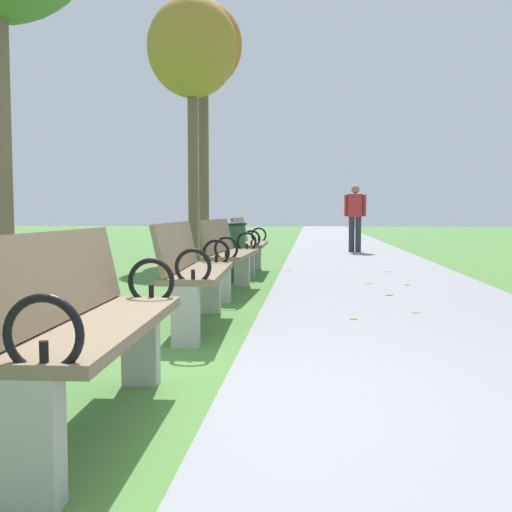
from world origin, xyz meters
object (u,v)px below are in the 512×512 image
object	(u,v)px
park_bench_1	(88,324)
trash_bin	(230,252)
park_bench_2	(193,271)
park_bench_4	(248,244)
tree_3	(192,50)
tree_4	(203,49)
park_bench_3	(228,254)
pedestrian_walking	(355,215)

from	to	relation	value
park_bench_1	trash_bin	distance (m)	5.95
park_bench_2	park_bench_4	xyz separation A→B (m)	(-0.00, 4.62, 0.00)
park_bench_2	tree_3	xyz separation A→B (m)	(-1.43, 7.38, 3.78)
park_bench_2	park_bench_4	size ratio (longest dim) A/B	1.01
park_bench_1	tree_4	distance (m)	12.12
park_bench_2	tree_4	world-z (taller)	tree_4
tree_4	trash_bin	world-z (taller)	tree_4
park_bench_1	tree_3	world-z (taller)	tree_3
park_bench_2	tree_4	distance (m)	9.87
park_bench_1	park_bench_3	world-z (taller)	same
tree_3	tree_4	world-z (taller)	tree_4
pedestrian_walking	trash_bin	world-z (taller)	pedestrian_walking
tree_4	pedestrian_walking	bearing A→B (deg)	17.20
park_bench_2	tree_4	bearing A→B (deg)	99.39
park_bench_3	tree_4	xyz separation A→B (m)	(-1.46, 6.60, 4.18)
pedestrian_walking	trash_bin	bearing A→B (deg)	-109.05
park_bench_1	park_bench_3	xyz separation A→B (m)	(0.00, 4.68, 0.00)
park_bench_2	park_bench_3	bearing A→B (deg)	90.00
tree_3	pedestrian_walking	bearing A→B (deg)	35.89
park_bench_2	tree_3	bearing A→B (deg)	100.93
park_bench_4	park_bench_1	bearing A→B (deg)	-90.00
tree_3	tree_4	bearing A→B (deg)	91.31
park_bench_1	trash_bin	bearing A→B (deg)	91.42
park_bench_3	trash_bin	bearing A→B (deg)	96.63
trash_bin	park_bench_4	bearing A→B (deg)	82.58
park_bench_1	tree_4	xyz separation A→B (m)	(-1.46, 11.28, 4.18)
park_bench_2	park_bench_4	world-z (taller)	same
park_bench_2	park_bench_3	world-z (taller)	same
park_bench_1	park_bench_4	size ratio (longest dim) A/B	1.00
park_bench_1	park_bench_2	size ratio (longest dim) A/B	1.00
tree_3	park_bench_1	bearing A→B (deg)	-81.76
park_bench_4	park_bench_2	bearing A→B (deg)	-90.00
park_bench_4	tree_4	size ratio (longest dim) A/B	0.28
park_bench_3	trash_bin	world-z (taller)	park_bench_3
pedestrian_walking	tree_3	bearing A→B (deg)	-144.11
park_bench_3	tree_3	distance (m)	6.56
park_bench_3	tree_3	xyz separation A→B (m)	(-1.43, 5.16, 3.78)
tree_4	pedestrian_walking	xyz separation A→B (m)	(3.53, 1.09, -3.74)
tree_4	trash_bin	size ratio (longest dim) A/B	6.83
park_bench_3	pedestrian_walking	world-z (taller)	pedestrian_walking
park_bench_1	park_bench_2	distance (m)	2.46
park_bench_2	pedestrian_walking	bearing A→B (deg)	78.20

